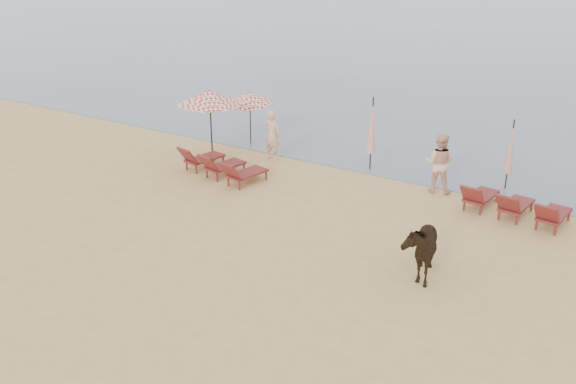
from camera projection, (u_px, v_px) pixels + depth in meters
name	position (u px, v px, depth m)	size (l,w,h in m)	color
ground	(166.00, 314.00, 13.84)	(120.00, 120.00, 0.00)	tan
lounger_cluster_left	(220.00, 165.00, 21.30)	(3.04, 2.15, 0.61)	maroon
lounger_cluster_right	(514.00, 205.00, 18.26)	(2.92, 1.93, 0.60)	maroon
umbrella_open_left_a	(210.00, 97.00, 22.17)	(2.23, 2.23, 2.53)	black
umbrella_open_left_b	(250.00, 98.00, 24.00)	(1.64, 1.67, 2.09)	black
umbrella_closed_left	(372.00, 126.00, 21.49)	(0.31, 0.31, 2.55)	black
umbrella_closed_right	(511.00, 147.00, 19.91)	(0.28, 0.28, 2.30)	black
cow	(419.00, 246.00, 15.15)	(0.81, 1.78, 1.50)	black
beachgoer_left	(272.00, 135.00, 22.73)	(0.67, 0.44, 1.83)	#D6A385
beachgoer_right_a	(439.00, 163.00, 19.89)	(0.93, 0.73, 1.92)	#DFA88B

